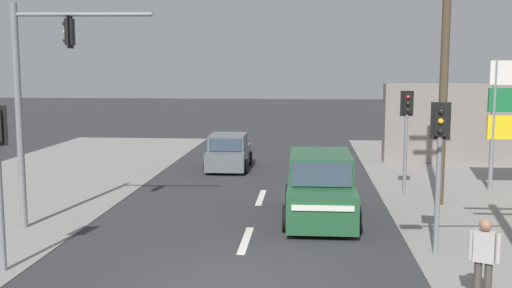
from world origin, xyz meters
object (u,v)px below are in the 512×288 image
pedestal_signal_far_median (406,125)px  suv_oncoming_near (320,188)px  utility_pole_midground_right (445,47)px  traffic_signal_mast (38,87)px  pedestal_signal_right_kerb (439,152)px  hatchback_oncoming_mid (229,153)px  pedestrian_at_kerb (484,257)px

pedestal_signal_far_median → suv_oncoming_near: size_ratio=0.78×
utility_pole_midground_right → traffic_signal_mast: utility_pole_midground_right is taller
utility_pole_midground_right → suv_oncoming_near: utility_pole_midground_right is taller
pedestal_signal_right_kerb → hatchback_oncoming_mid: (-6.33, 11.32, -1.71)m
traffic_signal_mast → pedestrian_at_kerb: 11.61m
pedestal_signal_far_median → traffic_signal_mast: bearing=-154.2°
utility_pole_midground_right → hatchback_oncoming_mid: bearing=141.2°
hatchback_oncoming_mid → utility_pole_midground_right: bearing=-38.8°
suv_oncoming_near → hatchback_oncoming_mid: size_ratio=1.24×
traffic_signal_mast → pedestrian_at_kerb: bearing=-23.4°
suv_oncoming_near → pedestrian_at_kerb: bearing=-65.3°
pedestal_signal_far_median → pedestrian_at_kerb: (-0.09, -9.48, -1.49)m
pedestal_signal_right_kerb → pedestal_signal_far_median: 6.53m
utility_pole_midground_right → traffic_signal_mast: size_ratio=1.57×
pedestal_signal_right_kerb → suv_oncoming_near: bearing=129.3°
traffic_signal_mast → utility_pole_midground_right: bearing=18.4°
traffic_signal_mast → suv_oncoming_near: size_ratio=1.32×
pedestal_signal_far_median → pedestrian_at_kerb: 9.60m
suv_oncoming_near → traffic_signal_mast: bearing=-167.3°
pedestrian_at_kerb → hatchback_oncoming_mid: bearing=114.6°
pedestal_signal_far_median → hatchback_oncoming_mid: pedestal_signal_far_median is taller
pedestal_signal_far_median → hatchback_oncoming_mid: (-6.63, 4.79, -1.71)m
hatchback_oncoming_mid → pedestal_signal_right_kerb: bearing=-60.8°
pedestal_signal_right_kerb → utility_pole_midground_right: bearing=77.2°
pedestal_signal_right_kerb → traffic_signal_mast: bearing=171.5°
utility_pole_midground_right → pedestrian_at_kerb: utility_pole_midground_right is taller
suv_oncoming_near → pedestal_signal_right_kerb: bearing=-50.7°
pedestal_signal_far_median → pedestrian_at_kerb: size_ratio=2.18×
pedestrian_at_kerb → traffic_signal_mast: bearing=156.6°
pedestrian_at_kerb → pedestal_signal_far_median: bearing=89.5°
utility_pole_midground_right → pedestal_signal_far_median: (-0.89, 1.26, -2.52)m
pedestal_signal_right_kerb → hatchback_oncoming_mid: 13.08m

